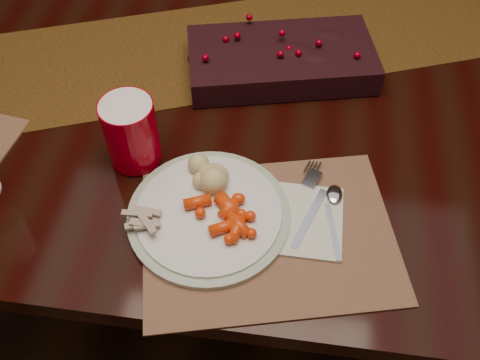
# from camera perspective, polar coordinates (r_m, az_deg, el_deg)

# --- Properties ---
(floor) EXTENTS (5.00, 5.00, 0.00)m
(floor) POSITION_cam_1_polar(r_m,az_deg,el_deg) (1.68, 0.02, -9.58)
(floor) COLOR black
(floor) RESTS_ON ground
(dining_table) EXTENTS (1.80, 1.00, 0.75)m
(dining_table) POSITION_cam_1_polar(r_m,az_deg,el_deg) (1.36, 0.03, -2.04)
(dining_table) COLOR black
(dining_table) RESTS_ON floor
(table_runner) EXTENTS (1.54, 0.85, 0.00)m
(table_runner) POSITION_cam_1_polar(r_m,az_deg,el_deg) (1.20, 3.56, 14.65)
(table_runner) COLOR #362003
(table_runner) RESTS_ON dining_table
(centerpiece) EXTENTS (0.40, 0.27, 0.07)m
(centerpiece) POSITION_cam_1_polar(r_m,az_deg,el_deg) (1.10, 4.44, 13.05)
(centerpiece) COLOR black
(centerpiece) RESTS_ON table_runner
(placemat_main) EXTENTS (0.46, 0.38, 0.00)m
(placemat_main) POSITION_cam_1_polar(r_m,az_deg,el_deg) (0.86, 3.07, -5.87)
(placemat_main) COLOR #93704E
(placemat_main) RESTS_ON dining_table
(dinner_plate) EXTENTS (0.32, 0.32, 0.01)m
(dinner_plate) POSITION_cam_1_polar(r_m,az_deg,el_deg) (0.87, -3.35, -3.64)
(dinner_plate) COLOR white
(dinner_plate) RESTS_ON placemat_main
(baby_carrots) EXTENTS (0.10, 0.08, 0.02)m
(baby_carrots) POSITION_cam_1_polar(r_m,az_deg,el_deg) (0.84, -2.67, -4.02)
(baby_carrots) COLOR #E9390A
(baby_carrots) RESTS_ON dinner_plate
(mashed_potatoes) EXTENTS (0.10, 0.09, 0.05)m
(mashed_potatoes) POSITION_cam_1_polar(r_m,az_deg,el_deg) (0.89, -3.66, 1.39)
(mashed_potatoes) COLOR #D6B97F
(mashed_potatoes) RESTS_ON dinner_plate
(turkey_shreds) EXTENTS (0.07, 0.06, 0.02)m
(turkey_shreds) POSITION_cam_1_polar(r_m,az_deg,el_deg) (0.86, -10.62, -3.95)
(turkey_shreds) COLOR #AB9F95
(turkey_shreds) RESTS_ON dinner_plate
(napkin) EXTENTS (0.12, 0.14, 0.00)m
(napkin) POSITION_cam_1_polar(r_m,az_deg,el_deg) (0.87, 6.91, -4.26)
(napkin) COLOR silver
(napkin) RESTS_ON placemat_main
(fork) EXTENTS (0.08, 0.16, 0.00)m
(fork) POSITION_cam_1_polar(r_m,az_deg,el_deg) (0.88, 7.46, -2.91)
(fork) COLOR silver
(fork) RESTS_ON napkin
(spoon) EXTENTS (0.05, 0.14, 0.00)m
(spoon) POSITION_cam_1_polar(r_m,az_deg,el_deg) (0.87, 9.95, -4.14)
(spoon) COLOR #A7A6BE
(spoon) RESTS_ON napkin
(red_cup) EXTENTS (0.10, 0.10, 0.12)m
(red_cup) POSITION_cam_1_polar(r_m,az_deg,el_deg) (0.92, -11.54, 5.00)
(red_cup) COLOR #A30013
(red_cup) RESTS_ON placemat_main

